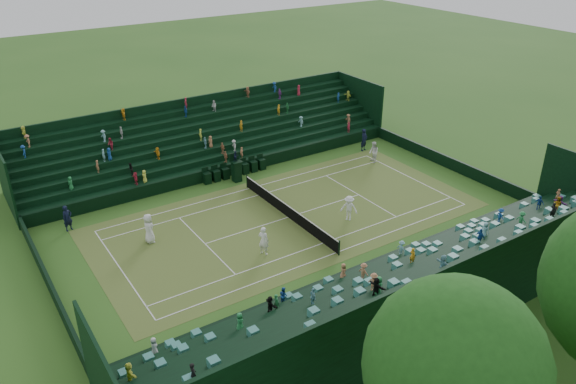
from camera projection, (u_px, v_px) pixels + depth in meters
name	position (u px, v px, depth m)	size (l,w,h in m)	color
ground	(288.00, 218.00, 39.28)	(160.00, 160.00, 0.00)	#2E5C1D
court_surface	(288.00, 217.00, 39.28)	(12.97, 26.77, 0.01)	#3F7025
perimeter_wall_north	(447.00, 162.00, 46.86)	(17.17, 0.20, 1.00)	black
perimeter_wall_south	(50.00, 286.00, 31.25)	(17.17, 0.20, 1.00)	black
perimeter_wall_east	(368.00, 269.00, 32.70)	(0.20, 31.77, 1.00)	black
perimeter_wall_west	(231.00, 170.00, 45.41)	(0.20, 31.77, 1.00)	black
north_grandstand	(422.00, 291.00, 29.11)	(6.60, 32.00, 4.90)	black
south_grandstand	(207.00, 142.00, 48.07)	(6.60, 32.00, 4.90)	black
tennis_net	(288.00, 211.00, 39.04)	(11.67, 0.10, 1.06)	black
umpire_chair	(236.00, 168.00, 44.17)	(0.81, 0.81, 2.55)	black
courtside_chairs	(235.00, 170.00, 45.30)	(0.59, 5.55, 1.27)	black
player_near_west	(149.00, 228.00, 35.93)	(0.98, 0.64, 2.01)	white
player_near_east	(264.00, 241.00, 34.64)	(0.71, 0.46, 1.94)	white
player_far_west	(374.00, 152.00, 47.63)	(0.89, 0.69, 1.83)	white
player_far_east	(349.00, 208.00, 38.59)	(1.18, 0.68, 1.83)	white
line_judge_north	(364.00, 140.00, 49.99)	(0.73, 0.48, 2.01)	black
line_judge_south	(67.00, 218.00, 37.32)	(0.66, 0.44, 1.82)	black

